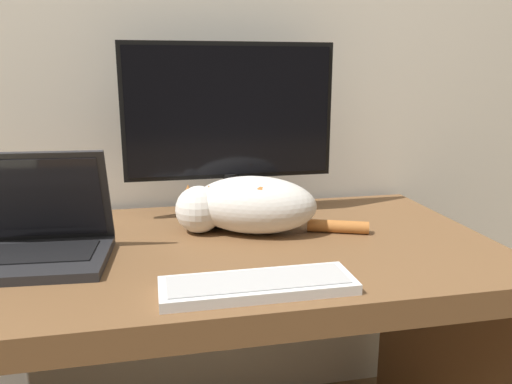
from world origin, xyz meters
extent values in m
cube|color=silver|center=(0.00, 0.79, 1.30)|extent=(6.40, 0.06, 2.60)
cube|color=brown|center=(0.00, 0.36, 0.68)|extent=(1.43, 0.73, 0.06)
cube|color=brown|center=(0.68, 0.36, 0.32)|extent=(0.04, 0.67, 0.65)
cylinder|color=black|center=(0.12, 0.59, 0.72)|extent=(0.23, 0.23, 0.02)
cylinder|color=black|center=(0.12, 0.59, 0.78)|extent=(0.04, 0.04, 0.10)
cube|color=black|center=(0.12, 0.59, 1.00)|extent=(0.57, 0.02, 0.36)
cube|color=black|center=(0.12, 0.58, 1.00)|extent=(0.55, 0.01, 0.34)
cube|color=#232326|center=(-0.36, 0.32, 0.72)|extent=(0.34, 0.25, 0.02)
cube|color=black|center=(-0.35, 0.33, 0.73)|extent=(0.27, 0.14, 0.00)
cube|color=#232326|center=(-0.35, 0.39, 0.83)|extent=(0.33, 0.11, 0.22)
cube|color=black|center=(-0.35, 0.39, 0.83)|extent=(0.30, 0.09, 0.19)
cube|color=white|center=(0.09, 0.09, 0.72)|extent=(0.37, 0.12, 0.02)
cube|color=#B3B3B3|center=(0.09, 0.09, 0.73)|extent=(0.34, 0.10, 0.00)
ellipsoid|color=silver|center=(0.16, 0.44, 0.78)|extent=(0.35, 0.27, 0.14)
ellipsoid|color=#AD662D|center=(0.17, 0.43, 0.82)|extent=(0.18, 0.17, 0.06)
sphere|color=silver|center=(0.02, 0.47, 0.77)|extent=(0.12, 0.12, 0.12)
cone|color=#AD662D|center=(-0.01, 0.48, 0.82)|extent=(0.04, 0.04, 0.03)
cone|color=#AD662D|center=(0.04, 0.46, 0.82)|extent=(0.04, 0.04, 0.03)
cylinder|color=#AD662D|center=(0.36, 0.39, 0.72)|extent=(0.16, 0.09, 0.03)
camera|label=1|loc=(-0.09, -0.75, 1.11)|focal=35.00mm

